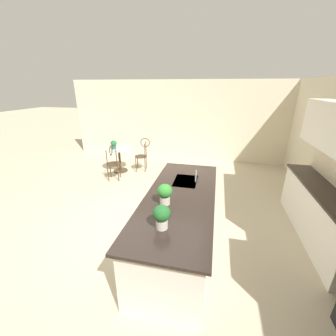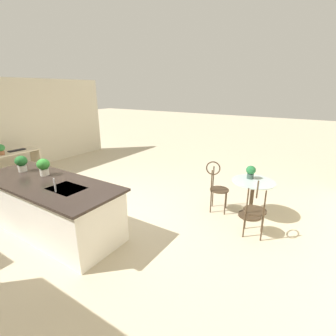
{
  "view_description": "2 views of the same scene",
  "coord_description": "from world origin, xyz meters",
  "px_view_note": "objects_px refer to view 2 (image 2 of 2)",
  "views": [
    {
      "loc": [
        3.21,
        1.31,
        2.52
      ],
      "look_at": [
        -0.84,
        0.4,
        0.9
      ],
      "focal_mm": 22.83,
      "sensor_mm": 36.0,
      "label": 1
    },
    {
      "loc": [
        -3.46,
        2.95,
        2.4
      ],
      "look_at": [
        -1.51,
        -0.12,
        1.2
      ],
      "focal_mm": 26.04,
      "sensor_mm": 36.0,
      "label": 2
    }
  ],
  "objects_px": {
    "chair_near_window": "(256,206)",
    "keyboard": "(17,150)",
    "bistro_table": "(252,195)",
    "potted_plant_on_desk": "(1,149)",
    "potted_plant_counter_near": "(43,166)",
    "writing_desk": "(15,160)",
    "potted_plant_counter_far": "(21,163)",
    "potted_plant_on_table": "(251,171)",
    "chair_by_island": "(217,184)"
  },
  "relations": [
    {
      "from": "chair_near_window",
      "to": "potted_plant_on_desk",
      "type": "distance_m",
      "value": 6.35
    },
    {
      "from": "keyboard",
      "to": "potted_plant_on_desk",
      "type": "xyz_separation_m",
      "value": [
        -0.14,
        0.45,
        0.15
      ]
    },
    {
      "from": "potted_plant_counter_near",
      "to": "potted_plant_on_desk",
      "type": "bearing_deg",
      "value": -11.49
    },
    {
      "from": "chair_near_window",
      "to": "potted_plant_on_desk",
      "type": "xyz_separation_m",
      "value": [
        6.28,
        0.92,
        0.33
      ]
    },
    {
      "from": "bistro_table",
      "to": "keyboard",
      "type": "bearing_deg",
      "value": 10.48
    },
    {
      "from": "writing_desk",
      "to": "potted_plant_counter_far",
      "type": "height_order",
      "value": "potted_plant_counter_far"
    },
    {
      "from": "writing_desk",
      "to": "chair_near_window",
      "type": "bearing_deg",
      "value": -174.9
    },
    {
      "from": "potted_plant_on_desk",
      "to": "potted_plant_on_table",
      "type": "bearing_deg",
      "value": -164.09
    },
    {
      "from": "bistro_table",
      "to": "chair_near_window",
      "type": "relative_size",
      "value": 0.77
    },
    {
      "from": "bistro_table",
      "to": "writing_desk",
      "type": "relative_size",
      "value": 0.67
    },
    {
      "from": "potted_plant_on_desk",
      "to": "keyboard",
      "type": "bearing_deg",
      "value": -72.72
    },
    {
      "from": "potted_plant_on_table",
      "to": "chair_by_island",
      "type": "bearing_deg",
      "value": 21.05
    },
    {
      "from": "writing_desk",
      "to": "keyboard",
      "type": "height_order",
      "value": "keyboard"
    },
    {
      "from": "keyboard",
      "to": "potted_plant_counter_near",
      "type": "height_order",
      "value": "potted_plant_counter_near"
    },
    {
      "from": "potted_plant_on_table",
      "to": "potted_plant_counter_near",
      "type": "bearing_deg",
      "value": 37.1
    },
    {
      "from": "chair_near_window",
      "to": "writing_desk",
      "type": "xyz_separation_m",
      "value": [
        6.4,
        0.57,
        -0.06
      ]
    },
    {
      "from": "chair_by_island",
      "to": "bistro_table",
      "type": "bearing_deg",
      "value": -169.98
    },
    {
      "from": "bistro_table",
      "to": "potted_plant_counter_far",
      "type": "distance_m",
      "value": 4.38
    },
    {
      "from": "potted_plant_counter_far",
      "to": "potted_plant_on_desk",
      "type": "relative_size",
      "value": 1.07
    },
    {
      "from": "chair_by_island",
      "to": "potted_plant_counter_near",
      "type": "relative_size",
      "value": 3.42
    },
    {
      "from": "chair_near_window",
      "to": "writing_desk",
      "type": "height_order",
      "value": "chair_near_window"
    },
    {
      "from": "potted_plant_counter_near",
      "to": "chair_near_window",
      "type": "bearing_deg",
      "value": -155.63
    },
    {
      "from": "chair_by_island",
      "to": "keyboard",
      "type": "relative_size",
      "value": 2.37
    },
    {
      "from": "writing_desk",
      "to": "potted_plant_counter_far",
      "type": "distance_m",
      "value": 2.77
    },
    {
      "from": "writing_desk",
      "to": "potted_plant_counter_far",
      "type": "bearing_deg",
      "value": 157.41
    },
    {
      "from": "chair_near_window",
      "to": "keyboard",
      "type": "relative_size",
      "value": 2.37
    },
    {
      "from": "bistro_table",
      "to": "potted_plant_on_desk",
      "type": "height_order",
      "value": "potted_plant_on_desk"
    },
    {
      "from": "bistro_table",
      "to": "potted_plant_counter_far",
      "type": "bearing_deg",
      "value": 31.86
    },
    {
      "from": "keyboard",
      "to": "potted_plant_on_table",
      "type": "height_order",
      "value": "potted_plant_on_table"
    },
    {
      "from": "keyboard",
      "to": "potted_plant_on_desk",
      "type": "relative_size",
      "value": 1.57
    },
    {
      "from": "potted_plant_counter_far",
      "to": "potted_plant_counter_near",
      "type": "height_order",
      "value": "potted_plant_counter_near"
    },
    {
      "from": "chair_near_window",
      "to": "potted_plant_on_desk",
      "type": "height_order",
      "value": "chair_near_window"
    },
    {
      "from": "chair_by_island",
      "to": "potted_plant_on_desk",
      "type": "height_order",
      "value": "chair_by_island"
    },
    {
      "from": "chair_by_island",
      "to": "keyboard",
      "type": "xyz_separation_m",
      "value": [
        5.53,
        1.03,
        0.18
      ]
    },
    {
      "from": "potted_plant_counter_near",
      "to": "potted_plant_on_desk",
      "type": "xyz_separation_m",
      "value": [
        2.93,
        -0.6,
        -0.19
      ]
    },
    {
      "from": "bistro_table",
      "to": "writing_desk",
      "type": "distance_m",
      "value": 6.31
    },
    {
      "from": "chair_near_window",
      "to": "potted_plant_counter_near",
      "type": "bearing_deg",
      "value": 24.37
    },
    {
      "from": "chair_by_island",
      "to": "keyboard",
      "type": "bearing_deg",
      "value": 10.54
    },
    {
      "from": "potted_plant_on_table",
      "to": "potted_plant_counter_far",
      "type": "height_order",
      "value": "potted_plant_counter_far"
    },
    {
      "from": "writing_desk",
      "to": "potted_plant_counter_near",
      "type": "height_order",
      "value": "potted_plant_counter_near"
    },
    {
      "from": "chair_by_island",
      "to": "potted_plant_on_table",
      "type": "bearing_deg",
      "value": -158.95
    },
    {
      "from": "bistro_table",
      "to": "chair_by_island",
      "type": "xyz_separation_m",
      "value": [
        0.67,
        0.12,
        0.13
      ]
    },
    {
      "from": "chair_near_window",
      "to": "writing_desk",
      "type": "bearing_deg",
      "value": 5.1
    },
    {
      "from": "chair_near_window",
      "to": "potted_plant_on_desk",
      "type": "relative_size",
      "value": 3.72
    },
    {
      "from": "potted_plant_counter_far",
      "to": "potted_plant_counter_near",
      "type": "bearing_deg",
      "value": -170.22
    },
    {
      "from": "bistro_table",
      "to": "potted_plant_counter_near",
      "type": "relative_size",
      "value": 2.63
    },
    {
      "from": "potted_plant_counter_far",
      "to": "writing_desk",
      "type": "bearing_deg",
      "value": -22.59
    },
    {
      "from": "bistro_table",
      "to": "writing_desk",
      "type": "bearing_deg",
      "value": 11.41
    },
    {
      "from": "potted_plant_on_desk",
      "to": "bistro_table",
      "type": "bearing_deg",
      "value": -165.24
    },
    {
      "from": "potted_plant_counter_far",
      "to": "potted_plant_counter_near",
      "type": "xyz_separation_m",
      "value": [
        -0.55,
        -0.09,
        0.0
      ]
    }
  ]
}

